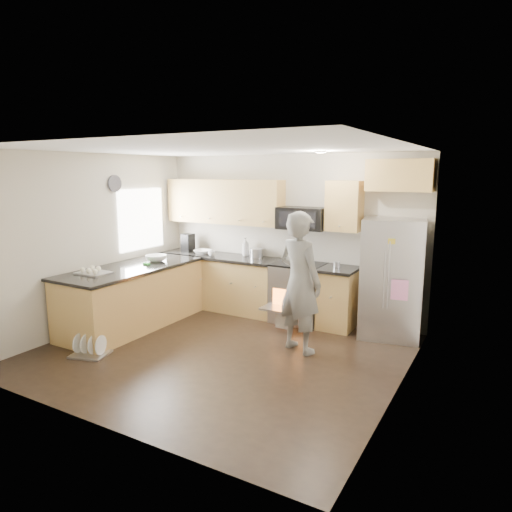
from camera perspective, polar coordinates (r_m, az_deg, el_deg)
The scene contains 8 objects.
ground at distance 6.11m, azimuth -4.51°, elevation -11.95°, with size 4.50×4.50×0.00m, color black.
room_shell at distance 5.72m, azimuth -4.96°, elevation 3.89°, with size 4.54×4.04×2.62m.
back_cabinet_run at distance 7.56m, azimuth -0.91°, elevation 0.09°, with size 4.45×0.64×2.50m.
peninsula at distance 7.21m, azimuth -15.11°, elevation -4.87°, with size 0.96×2.36×1.03m.
stove_range at distance 7.15m, azimuth 5.36°, elevation -2.91°, with size 0.76×0.97×1.79m.
refrigerator at distance 6.69m, azimuth 16.59°, elevation -2.75°, with size 0.93×0.78×1.69m.
person at distance 5.92m, azimuth 5.49°, elevation -3.30°, with size 0.67×0.44×1.85m, color gray.
dish_rack at distance 6.36m, azimuth -20.03°, elevation -10.95°, with size 0.53×0.46×0.28m.
Camera 1 is at (3.18, -4.67, 2.33)m, focal length 32.00 mm.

